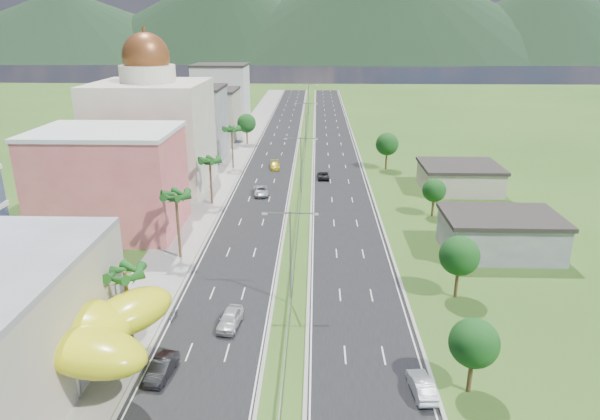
{
  "coord_description": "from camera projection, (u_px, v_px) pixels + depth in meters",
  "views": [
    {
      "loc": [
        2.69,
        -43.73,
        29.77
      ],
      "look_at": [
        0.69,
        22.01,
        7.0
      ],
      "focal_mm": 32.0,
      "sensor_mm": 36.0,
      "label": 1
    }
  ],
  "objects": [
    {
      "name": "domed_building",
      "position": [
        153.0,
        129.0,
        100.16
      ],
      "size": [
        20.0,
        20.0,
        28.7
      ],
      "color": "beige",
      "rests_on": "ground"
    },
    {
      "name": "leafy_tree_rc",
      "position": [
        434.0,
        190.0,
        86.84
      ],
      "size": [
        3.85,
        3.85,
        6.33
      ],
      "color": "#47301C",
      "rests_on": "ground"
    },
    {
      "name": "motorcycle",
      "position": [
        174.0,
        313.0,
        57.04
      ],
      "size": [
        0.84,
        2.03,
        1.26
      ],
      "primitive_type": "imported",
      "rotation": [
        0.0,
        0.0,
        -0.13
      ],
      "color": "black",
      "rests_on": "road_left"
    },
    {
      "name": "leafy_tree_rb",
      "position": [
        459.0,
        256.0,
        60.21
      ],
      "size": [
        4.55,
        4.55,
        7.47
      ],
      "color": "#47301C",
      "rests_on": "ground"
    },
    {
      "name": "streetlight_median_b",
      "position": [
        290.0,
        248.0,
        58.36
      ],
      "size": [
        6.04,
        0.25,
        11.0
      ],
      "color": "gray",
      "rests_on": "ground"
    },
    {
      "name": "car_dark_left",
      "position": [
        162.0,
        368.0,
        47.68
      ],
      "size": [
        2.22,
        4.92,
        1.57
      ],
      "primitive_type": "imported",
      "rotation": [
        0.0,
        0.0,
        -0.12
      ],
      "color": "black",
      "rests_on": "road_left"
    },
    {
      "name": "car_silver_mid_left",
      "position": [
        261.0,
        191.0,
        98.66
      ],
      "size": [
        3.51,
        6.01,
        1.57
      ],
      "primitive_type": "imported",
      "rotation": [
        0.0,
        0.0,
        0.17
      ],
      "color": "#9D9FA4",
      "rests_on": "road_left"
    },
    {
      "name": "palm_tree_c",
      "position": [
        176.0,
        198.0,
        69.56
      ],
      "size": [
        3.6,
        3.6,
        9.6
      ],
      "color": "#47301C",
      "rests_on": "ground"
    },
    {
      "name": "lime_canopy",
      "position": [
        53.0,
        328.0,
        46.28
      ],
      "size": [
        18.0,
        15.0,
        7.4
      ],
      "color": "#CFD114",
      "rests_on": "ground"
    },
    {
      "name": "road_left",
      "position": [
        276.0,
        148.0,
        136.34
      ],
      "size": [
        11.0,
        260.0,
        0.04
      ],
      "primitive_type": "cube",
      "color": "black",
      "rests_on": "ground"
    },
    {
      "name": "midrise_beige",
      "position": [
        208.0,
        115.0,
        146.11
      ],
      "size": [
        16.0,
        15.0,
        13.0
      ],
      "primitive_type": "cube",
      "color": "#B8AB97",
      "rests_on": "ground"
    },
    {
      "name": "midrise_white",
      "position": [
        222.0,
        96.0,
        167.02
      ],
      "size": [
        16.0,
        15.0,
        18.0
      ],
      "primitive_type": "cube",
      "color": "silver",
      "rests_on": "ground"
    },
    {
      "name": "car_silver_right",
      "position": [
        422.0,
        386.0,
        45.37
      ],
      "size": [
        2.05,
        4.82,
        1.54
      ],
      "primitive_type": "imported",
      "rotation": [
        0.0,
        0.0,
        3.23
      ],
      "color": "#B8BBC0",
      "rests_on": "road_right"
    },
    {
      "name": "leafy_tree_rd",
      "position": [
        387.0,
        144.0,
        114.89
      ],
      "size": [
        4.9,
        4.9,
        8.05
      ],
      "color": "#47301C",
      "rests_on": "ground"
    },
    {
      "name": "palm_tree_b",
      "position": [
        125.0,
        276.0,
        51.14
      ],
      "size": [
        3.6,
        3.6,
        8.1
      ],
      "color": "#47301C",
      "rests_on": "ground"
    },
    {
      "name": "ground",
      "position": [
        286.0,
        354.0,
        51.12
      ],
      "size": [
        500.0,
        500.0,
        0.0
      ],
      "primitive_type": "plane",
      "color": "#2D5119",
      "rests_on": "ground"
    },
    {
      "name": "road_right",
      "position": [
        335.0,
        149.0,
        135.9
      ],
      "size": [
        11.0,
        260.0,
        0.04
      ],
      "primitive_type": "cube",
      "color": "black",
      "rests_on": "ground"
    },
    {
      "name": "car_dark_far_right",
      "position": [
        323.0,
        175.0,
        109.38
      ],
      "size": [
        2.56,
        5.15,
        1.4
      ],
      "primitive_type": "imported",
      "rotation": [
        0.0,
        0.0,
        3.19
      ],
      "color": "black",
      "rests_on": "road_right"
    },
    {
      "name": "streetlight_median_c",
      "position": [
        301.0,
        160.0,
        96.14
      ],
      "size": [
        6.04,
        0.25,
        11.0
      ],
      "color": "gray",
      "rests_on": "ground"
    },
    {
      "name": "car_yellow_far_left",
      "position": [
        275.0,
        165.0,
        117.01
      ],
      "size": [
        2.57,
        5.17,
        1.44
      ],
      "primitive_type": "imported",
      "rotation": [
        0.0,
        0.0,
        0.11
      ],
      "color": "gold",
      "rests_on": "road_left"
    },
    {
      "name": "streetlight_median_d",
      "position": [
        306.0,
        119.0,
        138.64
      ],
      "size": [
        6.04,
        0.25,
        11.0
      ],
      "color": "gray",
      "rests_on": "ground"
    },
    {
      "name": "pink_shophouse",
      "position": [
        110.0,
        183.0,
        79.7
      ],
      "size": [
        20.0,
        15.0,
        15.0
      ],
      "primitive_type": "cube",
      "color": "#CF555C",
      "rests_on": "ground"
    },
    {
      "name": "palm_tree_e",
      "position": [
        232.0,
        131.0,
        114.96
      ],
      "size": [
        3.6,
        3.6,
        9.4
      ],
      "color": "#47301C",
      "rests_on": "ground"
    },
    {
      "name": "midrise_grey",
      "position": [
        189.0,
        124.0,
        124.84
      ],
      "size": [
        16.0,
        15.0,
        16.0
      ],
      "primitive_type": "cube",
      "color": "gray",
      "rests_on": "ground"
    },
    {
      "name": "mountain_ridge",
      "position": [
        381.0,
        61.0,
        474.43
      ],
      "size": [
        860.0,
        140.0,
        90.0
      ],
      "primitive_type": null,
      "color": "black",
      "rests_on": "ground"
    },
    {
      "name": "shed_far",
      "position": [
        459.0,
        179.0,
        101.49
      ],
      "size": [
        14.0,
        12.0,
        4.4
      ],
      "primitive_type": "cube",
      "color": "#B8AB97",
      "rests_on": "ground"
    },
    {
      "name": "median_guardrail",
      "position": [
        304.0,
        164.0,
        118.91
      ],
      "size": [
        0.1,
        216.06,
        0.76
      ],
      "color": "gray",
      "rests_on": "ground"
    },
    {
      "name": "shed_near",
      "position": [
        500.0,
        236.0,
        73.11
      ],
      "size": [
        15.0,
        10.0,
        5.0
      ],
      "primitive_type": "cube",
      "color": "gray",
      "rests_on": "ground"
    },
    {
      "name": "palm_tree_d",
      "position": [
        210.0,
        162.0,
        91.6
      ],
      "size": [
        3.6,
        3.6,
        8.6
      ],
      "color": "#47301C",
      "rests_on": "ground"
    },
    {
      "name": "sidewalk_left",
      "position": [
        239.0,
        148.0,
        136.6
      ],
      "size": [
        7.0,
        260.0,
        0.12
      ],
      "primitive_type": "cube",
      "color": "gray",
      "rests_on": "ground"
    },
    {
      "name": "leafy_tree_ra",
      "position": [
        474.0,
        343.0,
        44.37
      ],
      "size": [
        4.2,
        4.2,
        6.9
      ],
      "color": "#47301C",
      "rests_on": "ground"
    },
    {
      "name": "leafy_tree_lfar",
      "position": [
        247.0,
        123.0,
        139.47
      ],
      "size": [
        4.9,
        4.9,
        8.05
      ],
      "color": "#47301C",
      "rests_on": "ground"
    },
    {
      "name": "streetlight_median_e",
      "position": [
        309.0,
        97.0,
        181.15
      ],
      "size": [
        6.04,
        0.25,
        11.0
      ],
      "color": "gray",
      "rests_on": "ground"
    },
    {
      "name": "car_white_near_left",
      "position": [
        230.0,
        319.0,
        55.58
      ],
      "size": [
        2.55,
        5.17,
        1.7
      ],
      "primitive_type": "imported",
      "rotation": [
        0.0,
        0.0,
        -0.11
      ],
      "color": "silver",
      "rests_on": "road_left"
    }
  ]
}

